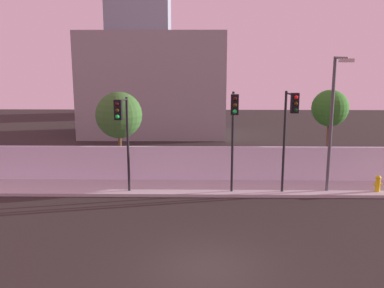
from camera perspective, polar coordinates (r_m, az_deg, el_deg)
name	(u,v)px	position (r m, az deg, el deg)	size (l,w,h in m)	color
ground_plane	(207,269)	(14.45, 2.02, -16.01)	(80.00, 80.00, 0.00)	#282320
sidewalk	(204,188)	(22.01, 1.63, -5.83)	(36.00, 2.40, 0.15)	#B1B1B1
perimeter_wall	(204,163)	(22.99, 1.60, -2.54)	(36.00, 0.18, 1.80)	silver
traffic_light_left	(123,125)	(20.22, -9.08, 2.45)	(0.43, 1.50, 4.59)	black
traffic_light_center	(234,122)	(19.89, 5.48, 2.92)	(0.35, 1.64, 4.85)	black
traffic_light_right	(290,121)	(20.42, 12.69, 2.94)	(0.43, 1.33, 4.88)	black
street_lamp_curbside	(333,113)	(21.36, 18.04, 3.87)	(0.61, 2.11, 6.45)	#4C4C51
fire_hydrant	(378,183)	(23.02, 23.19, -4.69)	(0.44, 0.26, 0.81)	gold
roadside_tree_leftmost	(119,115)	(24.04, -9.56, 3.75)	(2.54, 2.54, 4.72)	brown
roadside_tree_midleft	(330,109)	(24.62, 17.64, 4.44)	(1.97, 1.97, 4.84)	brown
low_building_distant	(154,84)	(36.55, -5.06, 7.81)	(11.73, 6.00, 8.46)	gray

